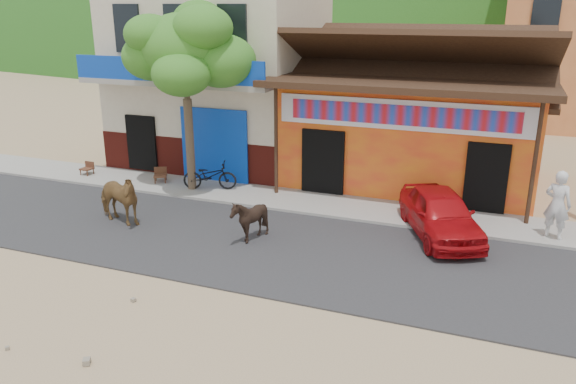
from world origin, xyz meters
name	(u,v)px	position (x,y,z in m)	size (l,w,h in m)	color
ground	(243,295)	(0.00, 0.00, 0.00)	(120.00, 120.00, 0.00)	#9E825B
road	(284,249)	(0.00, 2.50, 0.02)	(60.00, 5.00, 0.04)	#28282B
sidewalk	(325,205)	(0.00, 6.00, 0.06)	(60.00, 2.00, 0.12)	gray
dance_club	(414,129)	(2.00, 10.00, 1.80)	(8.00, 6.00, 3.60)	orange
cafe_building	(222,72)	(-5.50, 10.00, 3.50)	(7.00, 6.00, 7.00)	beige
tree	(187,99)	(-4.60, 5.80, 3.12)	(3.00, 3.00, 6.00)	#2D721E
cow_tan	(117,198)	(-5.06, 2.46, 0.78)	(0.80, 1.76, 1.49)	brown
cow_dark	(250,219)	(-1.04, 2.66, 0.64)	(0.97, 1.09, 1.20)	black
red_car	(440,213)	(3.58, 4.80, 0.68)	(1.50, 3.74, 1.27)	#B10C11
scooter	(210,176)	(-4.00, 5.96, 0.59)	(0.62, 1.78, 0.93)	black
pedestrian	(557,205)	(6.43, 5.53, 1.04)	(0.67, 0.44, 1.84)	silver
cafe_chair_left	(86,163)	(-9.00, 5.88, 0.54)	(0.39, 0.39, 0.84)	#4A2918
cafe_chair_right	(160,169)	(-6.00, 6.05, 0.58)	(0.43, 0.43, 0.92)	#4E281A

